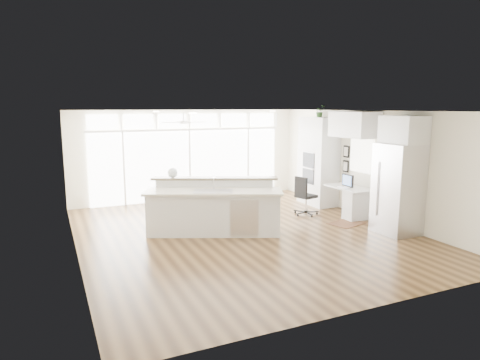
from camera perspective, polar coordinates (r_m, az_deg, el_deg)
name	(u,v)px	position (r m, az deg, el deg)	size (l,w,h in m)	color
floor	(244,234)	(9.62, 0.59, -7.18)	(7.00, 8.00, 0.02)	#3C2612
ceiling	(245,111)	(9.20, 0.62, 9.18)	(7.00, 8.00, 0.02)	white
wall_back	(189,155)	(13.02, -6.87, 3.32)	(7.00, 0.04, 2.70)	white
wall_front	(371,216)	(6.00, 17.01, -4.58)	(7.00, 0.04, 2.70)	white
wall_left	(73,186)	(8.47, -21.39, -0.73)	(0.04, 8.00, 2.70)	white
wall_right	(371,165)	(11.23, 17.02, 1.95)	(0.04, 8.00, 2.70)	white
glass_wall	(189,165)	(13.00, -6.76, 1.98)	(5.80, 0.06, 2.08)	white
transom_row	(189,121)	(12.89, -6.88, 7.85)	(5.90, 0.06, 0.40)	white
desk_window	(362,156)	(11.41, 15.92, 3.13)	(0.04, 0.85, 0.85)	white
ceiling_fan	(183,118)	(11.65, -7.55, 8.14)	(1.16, 1.16, 0.32)	white
recessed_lights	(241,112)	(9.38, 0.10, 9.07)	(3.40, 3.00, 0.02)	white
oven_cabinet	(318,161)	(12.45, 10.38, 2.48)	(0.64, 1.20, 2.50)	silver
desk_nook	(349,201)	(11.39, 14.38, -2.78)	(0.72, 1.30, 0.76)	silver
upper_cabinets	(354,125)	(11.16, 14.97, 7.16)	(0.64, 1.30, 0.64)	silver
refrigerator	(398,189)	(10.05, 20.31, -1.13)	(0.76, 0.90, 2.00)	silver
fridge_cabinet	(404,130)	(9.95, 21.00, 6.28)	(0.64, 0.90, 0.60)	silver
framed_photos	(346,159)	(11.90, 13.96, 2.75)	(0.06, 0.22, 0.80)	black
kitchen_island	(214,207)	(9.49, -3.53, -3.63)	(3.01, 1.13, 1.19)	silver
rug	(347,223)	(10.72, 14.04, -5.61)	(0.82, 0.59, 0.01)	#361C11
office_chair	(306,196)	(11.25, 8.81, -2.09)	(0.53, 0.49, 1.01)	black
fishbowl	(173,173)	(9.84, -8.98, 0.97)	(0.23, 0.23, 0.23)	silver
monitor	(348,180)	(11.23, 14.18, -0.05)	(0.07, 0.43, 0.36)	black
keyboard	(342,187)	(11.16, 13.46, -0.97)	(0.11, 0.29, 0.01)	white
potted_plant	(320,113)	(12.35, 10.58, 8.84)	(0.30, 0.33, 0.26)	#2E5524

